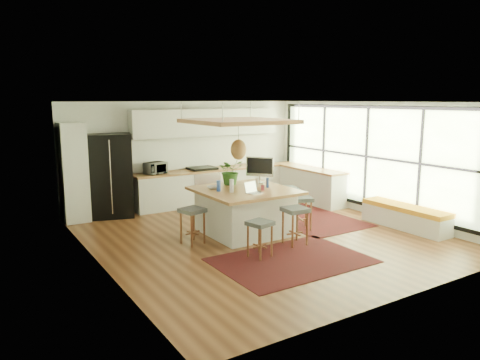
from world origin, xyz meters
TOP-DOWN VIEW (x-y plane):
  - floor at (0.00, 0.00)m, footprint 7.00×7.00m
  - ceiling at (0.00, 0.00)m, footprint 7.00×7.00m
  - wall_back at (0.00, 3.50)m, footprint 6.50×0.00m
  - wall_front at (0.00, -3.50)m, footprint 6.50×0.00m
  - wall_left at (-3.25, 0.00)m, footprint 0.00×7.00m
  - wall_right at (3.25, 0.00)m, footprint 0.00×7.00m
  - window_wall at (3.22, 0.00)m, footprint 0.10×6.20m
  - pantry at (-2.95, 3.18)m, footprint 0.55×0.60m
  - back_counter_base at (0.55, 3.18)m, footprint 4.20×0.60m
  - back_counter_top at (0.55, 3.18)m, footprint 4.24×0.64m
  - backsplash at (0.55, 3.48)m, footprint 4.20×0.02m
  - upper_cabinets at (0.55, 3.32)m, footprint 4.20×0.34m
  - range at (0.30, 3.18)m, footprint 0.76×0.62m
  - right_counter_base at (2.93, 2.00)m, footprint 0.60×2.50m
  - right_counter_top at (2.93, 2.00)m, footprint 0.64×2.54m
  - window_bench at (2.95, -1.20)m, footprint 0.52×2.00m
  - ceiling_panel at (-0.30, 0.40)m, footprint 1.86×1.86m
  - rug_near at (-0.39, -1.49)m, footprint 2.60×1.80m
  - rug_right at (1.69, 0.49)m, footprint 1.80×2.60m
  - fridge at (-2.12, 3.17)m, footprint 1.15×1.01m
  - island at (-0.18, 0.35)m, footprint 1.85×1.85m
  - stool_near_left at (-0.76, -1.04)m, footprint 0.47×0.47m
  - stool_near_right at (0.21, -0.83)m, footprint 0.46×0.46m
  - stool_right_front at (0.98, -0.09)m, footprint 0.54×0.54m
  - stool_right_back at (1.19, 0.70)m, footprint 0.56×0.56m
  - stool_left_side at (-1.42, 0.27)m, footprint 0.50×0.50m
  - laptop at (-0.24, -0.10)m, footprint 0.38×0.40m
  - monitor at (0.48, 0.77)m, footprint 0.58×0.63m
  - microwave at (-1.00, 3.18)m, footprint 0.58×0.42m
  - island_plant at (-0.16, 0.95)m, footprint 0.64×0.69m
  - island_bowl at (-0.73, 0.71)m, footprint 0.30×0.30m
  - island_bottle_0 at (-0.73, 0.45)m, footprint 0.07×0.07m
  - island_bottle_1 at (-0.58, 0.20)m, footprint 0.07×0.07m
  - island_bottle_2 at (0.07, 0.05)m, footprint 0.07×0.07m
  - island_bottle_3 at (0.17, 0.40)m, footprint 0.07×0.07m
  - island_bottle_4 at (-0.38, 0.60)m, footprint 0.07×0.07m
  - island_bottle_5 at (0.32, 0.25)m, footprint 0.07×0.07m

SIDE VIEW (x-z plane):
  - floor at x=0.00m, z-range 0.00..0.00m
  - rug_near at x=-0.39m, z-range 0.00..0.01m
  - rug_right at x=1.69m, z-range 0.00..0.01m
  - window_bench at x=2.95m, z-range 0.00..0.50m
  - stool_near_left at x=-0.76m, z-range 0.03..0.68m
  - stool_near_right at x=0.21m, z-range -0.01..0.72m
  - stool_right_front at x=0.98m, z-range 0.00..0.71m
  - stool_right_back at x=1.19m, z-range -0.03..0.74m
  - stool_left_side at x=-1.42m, z-range 0.00..0.71m
  - back_counter_base at x=0.55m, z-range 0.00..0.88m
  - right_counter_base at x=2.93m, z-range 0.00..0.88m
  - island at x=-0.18m, z-range 0.00..0.93m
  - range at x=0.30m, z-range 0.00..1.00m
  - back_counter_top at x=0.55m, z-range 0.88..0.93m
  - right_counter_top at x=2.93m, z-range 0.88..0.93m
  - fridge at x=-2.12m, z-range -0.06..1.91m
  - island_bowl at x=-0.73m, z-range 0.93..0.99m
  - island_bottle_0 at x=-0.73m, z-range 0.93..1.12m
  - island_bottle_1 at x=-0.58m, z-range 0.93..1.12m
  - island_bottle_2 at x=0.07m, z-range 0.93..1.12m
  - island_bottle_3 at x=0.17m, z-range 0.93..1.12m
  - island_bottle_4 at x=-0.38m, z-range 0.93..1.12m
  - island_bottle_5 at x=0.32m, z-range 0.93..1.12m
  - laptop at x=-0.24m, z-range 0.93..1.17m
  - microwave at x=-1.00m, z-range 0.93..1.28m
  - pantry at x=-2.95m, z-range 0.00..2.25m
  - island_plant at x=-0.16m, z-range 0.93..1.41m
  - monitor at x=0.48m, z-range 0.90..1.48m
  - wall_back at x=0.00m, z-range -1.90..4.60m
  - wall_front at x=0.00m, z-range -1.90..4.60m
  - wall_left at x=-3.25m, z-range -2.15..4.85m
  - wall_right at x=3.25m, z-range -2.15..4.85m
  - backsplash at x=0.55m, z-range 0.95..1.75m
  - window_wall at x=3.22m, z-range 0.10..2.70m
  - ceiling_panel at x=-0.30m, z-range 1.65..2.45m
  - upper_cabinets at x=0.55m, z-range 1.80..2.50m
  - ceiling at x=0.00m, z-range 2.70..2.70m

